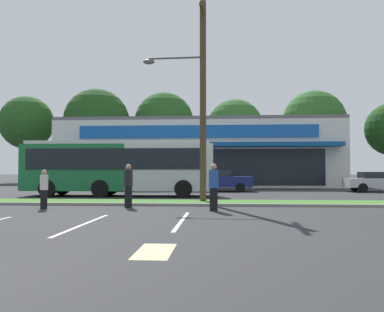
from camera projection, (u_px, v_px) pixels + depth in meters
grass_median at (122, 202)px, 19.12m from camera, size 56.00×2.20×0.12m
curb_lip at (116, 204)px, 17.90m from camera, size 56.00×0.24×0.12m
parking_stripe_2 at (84, 224)px, 11.84m from camera, size 0.12×4.80×0.01m
parking_stripe_3 at (182, 221)px, 12.68m from camera, size 0.12×4.80×0.01m
lot_arrow at (155, 251)px, 7.94m from camera, size 0.70×1.60×0.01m
storefront_building at (200, 154)px, 41.27m from camera, size 25.68×13.93×6.21m
tree_far_left at (27, 123)px, 49.50m from camera, size 6.41×6.41×10.45m
tree_left at (97, 122)px, 48.70m from camera, size 7.80×7.80×11.17m
tree_mid_left at (164, 122)px, 50.64m from camera, size 7.27×7.27×11.12m
tree_mid at (235, 127)px, 51.64m from camera, size 7.10×7.10×10.45m
tree_mid_right at (314, 122)px, 48.13m from camera, size 7.42×7.42×10.86m
utility_pole at (200, 94)px, 19.27m from camera, size 3.03×2.40×9.58m
city_bus at (120, 166)px, 24.34m from camera, size 11.24×2.83×3.25m
car_1 at (147, 181)px, 30.00m from camera, size 4.79×1.95×1.51m
car_2 at (379, 181)px, 28.83m from camera, size 4.62×1.94×1.41m
car_3 at (219, 180)px, 29.57m from camera, size 4.65×2.02×1.54m
pedestrian_by_pole at (214, 187)px, 15.63m from camera, size 0.37×0.37×1.81m
pedestrian_mid at (128, 186)px, 17.05m from camera, size 0.36×0.36×1.81m
pedestrian_far at (44, 189)px, 16.50m from camera, size 0.32×0.32×1.58m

